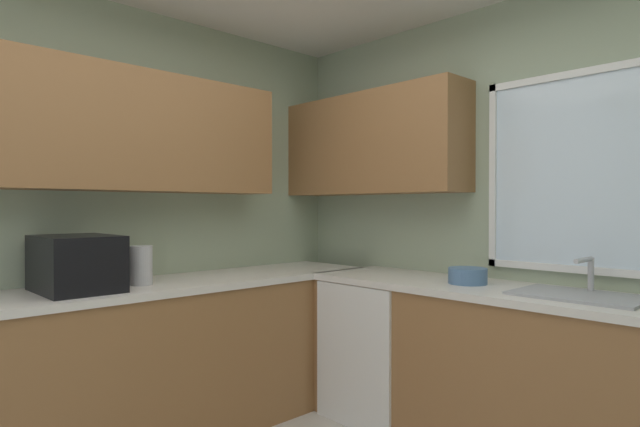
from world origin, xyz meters
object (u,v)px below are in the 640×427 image
object	(u,v)px
sink_assembly	(579,294)
bowl	(468,276)
kettle	(141,265)
dishwasher	(382,348)
microwave	(76,263)

from	to	relation	value
sink_assembly	bowl	xyz separation A→B (m)	(-0.60, -0.01, 0.03)
kettle	bowl	bearing A→B (deg)	47.75
dishwasher	microwave	size ratio (longest dim) A/B	1.82
bowl	microwave	bearing A→B (deg)	-126.45
dishwasher	kettle	bearing A→B (deg)	-115.52
microwave	sink_assembly	bearing A→B (deg)	42.60
kettle	sink_assembly	world-z (taller)	kettle
dishwasher	bowl	world-z (taller)	bowl
dishwasher	sink_assembly	distance (m)	1.31
dishwasher	bowl	size ratio (longest dim) A/B	4.02
microwave	bowl	xyz separation A→B (m)	(1.26, 1.71, -0.10)
microwave	kettle	world-z (taller)	microwave
microwave	bowl	bearing A→B (deg)	53.55
dishwasher	bowl	xyz separation A→B (m)	(0.60, 0.03, 0.53)
sink_assembly	microwave	bearing A→B (deg)	-137.40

